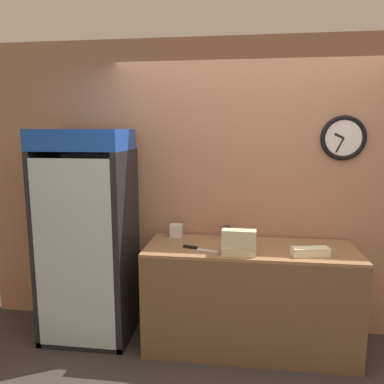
{
  "coord_description": "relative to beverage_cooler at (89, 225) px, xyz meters",
  "views": [
    {
      "loc": [
        -0.09,
        -2.22,
        1.89
      ],
      "look_at": [
        -0.51,
        0.95,
        1.36
      ],
      "focal_mm": 35.0,
      "sensor_mm": 36.0,
      "label": 1
    }
  ],
  "objects": [
    {
      "name": "wall_back",
      "position": [
        1.46,
        0.31,
        0.32
      ],
      "size": [
        5.2,
        0.1,
        2.7
      ],
      "color": "#AD7A5B",
      "rests_on": "ground_plane"
    },
    {
      "name": "prep_counter",
      "position": [
        1.45,
        -0.06,
        -0.58
      ],
      "size": [
        1.77,
        0.65,
        0.91
      ],
      "color": "brown",
      "rests_on": "ground_plane"
    },
    {
      "name": "beverage_cooler",
      "position": [
        0.0,
        0.0,
        0.0
      ],
      "size": [
        0.78,
        0.63,
        1.9
      ],
      "color": "black",
      "rests_on": "ground_plane"
    },
    {
      "name": "sandwich_stack_bottom",
      "position": [
        1.35,
        -0.28,
        -0.09
      ],
      "size": [
        0.27,
        0.11,
        0.07
      ],
      "color": "beige",
      "rests_on": "prep_counter"
    },
    {
      "name": "sandwich_stack_middle",
      "position": [
        1.35,
        -0.28,
        -0.02
      ],
      "size": [
        0.27,
        0.11,
        0.07
      ],
      "color": "beige",
      "rests_on": "sandwich_stack_bottom"
    },
    {
      "name": "sandwich_stack_top",
      "position": [
        1.35,
        -0.28,
        0.04
      ],
      "size": [
        0.27,
        0.11,
        0.07
      ],
      "color": "beige",
      "rests_on": "sandwich_stack_middle"
    },
    {
      "name": "sandwich_flat_left",
      "position": [
        1.91,
        -0.23,
        -0.09
      ],
      "size": [
        0.3,
        0.16,
        0.07
      ],
      "color": "beige",
      "rests_on": "prep_counter"
    },
    {
      "name": "chefs_knife",
      "position": [
        1.0,
        -0.18,
        -0.12
      ],
      "size": [
        0.3,
        0.13,
        0.02
      ],
      "color": "silver",
      "rests_on": "prep_counter"
    },
    {
      "name": "condiment_jar",
      "position": [
        1.24,
        0.2,
        -0.08
      ],
      "size": [
        0.09,
        0.09,
        0.11
      ],
      "color": "#B72D23",
      "rests_on": "prep_counter"
    },
    {
      "name": "napkin_dispenser",
      "position": [
        0.78,
        0.15,
        -0.07
      ],
      "size": [
        0.11,
        0.09,
        0.12
      ],
      "color": "silver",
      "rests_on": "prep_counter"
    }
  ]
}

